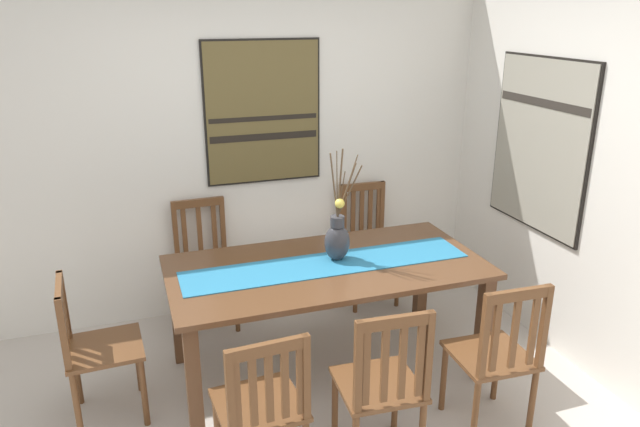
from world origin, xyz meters
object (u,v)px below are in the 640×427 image
(dining_table, at_px, (327,279))
(painting_on_side_wall, at_px, (540,145))
(chair_3, at_px, (496,355))
(chair_4, at_px, (366,241))
(chair_0, at_px, (382,384))
(centerpiece_vase, at_px, (337,238))
(chair_2, at_px, (94,346))
(chair_1, at_px, (205,263))
(chair_5, at_px, (262,406))
(painting_on_back_wall, at_px, (263,113))

(dining_table, bearing_deg, painting_on_side_wall, 3.73)
(chair_3, xyz_separation_m, painting_on_side_wall, (0.93, 0.98, 0.91))
(chair_4, bearing_deg, chair_0, -110.70)
(chair_3, relative_size, painting_on_side_wall, 0.79)
(chair_0, distance_m, painting_on_side_wall, 2.15)
(centerpiece_vase, relative_size, chair_4, 0.79)
(centerpiece_vase, relative_size, chair_2, 0.85)
(centerpiece_vase, bearing_deg, chair_1, 130.79)
(chair_0, distance_m, chair_5, 0.62)
(centerpiece_vase, relative_size, chair_0, 0.79)
(dining_table, height_order, chair_1, chair_1)
(chair_2, relative_size, chair_4, 0.93)
(chair_0, bearing_deg, chair_3, 4.10)
(dining_table, bearing_deg, chair_3, -51.69)
(chair_5, bearing_deg, chair_1, 90.36)
(chair_5, relative_size, painting_on_back_wall, 0.85)
(chair_1, xyz_separation_m, painting_on_back_wall, (0.53, 0.19, 1.08))
(centerpiece_vase, distance_m, chair_5, 1.27)
(centerpiece_vase, xyz_separation_m, painting_on_back_wall, (-0.21, 1.05, 0.64))
(chair_3, relative_size, chair_5, 1.05)
(chair_2, bearing_deg, chair_3, -21.70)
(painting_on_side_wall, bearing_deg, chair_3, -133.45)
(painting_on_side_wall, bearing_deg, chair_5, -156.34)
(painting_on_back_wall, bearing_deg, dining_table, -83.58)
(chair_2, relative_size, chair_5, 0.98)
(centerpiece_vase, bearing_deg, chair_5, -128.09)
(chair_0, distance_m, chair_3, 0.72)
(chair_2, distance_m, chair_3, 2.28)
(chair_3, xyz_separation_m, painting_on_back_wall, (-0.82, 1.98, 1.08))
(chair_0, height_order, chair_5, chair_0)
(centerpiece_vase, height_order, chair_4, centerpiece_vase)
(chair_2, xyz_separation_m, chair_4, (2.10, 0.94, 0.03))
(chair_1, height_order, chair_4, chair_4)
(painting_on_side_wall, bearing_deg, dining_table, -176.27)
(chair_3, bearing_deg, chair_2, 158.30)
(dining_table, bearing_deg, chair_1, 125.77)
(chair_3, bearing_deg, centerpiece_vase, 123.15)
(chair_4, bearing_deg, painting_on_side_wall, -40.07)
(chair_0, xyz_separation_m, chair_4, (0.69, 1.83, 0.01))
(chair_2, height_order, painting_on_side_wall, painting_on_side_wall)
(chair_1, relative_size, painting_on_back_wall, 0.89)
(dining_table, distance_m, chair_1, 1.14)
(chair_1, bearing_deg, chair_2, -129.33)
(chair_0, bearing_deg, chair_1, 108.97)
(centerpiece_vase, distance_m, chair_1, 1.22)
(chair_4, distance_m, painting_on_back_wall, 1.34)
(dining_table, height_order, chair_5, chair_5)
(chair_1, distance_m, chair_4, 1.33)
(chair_3, distance_m, painting_on_side_wall, 1.63)
(chair_3, relative_size, painting_on_back_wall, 0.89)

